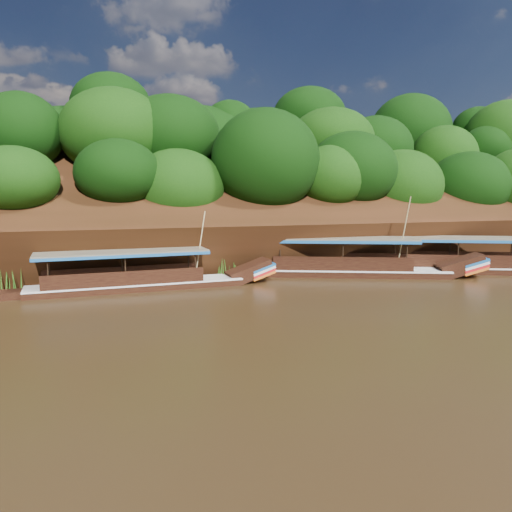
# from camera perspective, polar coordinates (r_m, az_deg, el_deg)

# --- Properties ---
(ground) EXTENTS (160.00, 160.00, 0.00)m
(ground) POSITION_cam_1_polar(r_m,az_deg,el_deg) (28.54, 13.97, -5.09)
(ground) COLOR black
(ground) RESTS_ON ground
(riverbank) EXTENTS (120.00, 30.06, 19.40)m
(riverbank) POSITION_cam_1_polar(r_m,az_deg,el_deg) (48.85, -0.06, 2.57)
(riverbank) COLOR black
(riverbank) RESTS_ON ground
(boat_0) EXTENTS (15.80, 8.58, 6.03)m
(boat_0) POSITION_cam_1_polar(r_m,az_deg,el_deg) (40.69, 23.92, -0.92)
(boat_0) COLOR black
(boat_0) RESTS_ON ground
(boat_1) EXTENTS (15.61, 8.00, 6.21)m
(boat_1) POSITION_cam_1_polar(r_m,az_deg,el_deg) (36.66, 12.26, -1.27)
(boat_1) COLOR black
(boat_1) RESTS_ON ground
(boat_2) EXTENTS (15.56, 2.99, 5.23)m
(boat_2) POSITION_cam_1_polar(r_m,az_deg,el_deg) (31.92, -11.96, -2.69)
(boat_2) COLOR black
(boat_2) RESTS_ON ground
(reeds) EXTENTS (48.85, 2.57, 1.83)m
(reeds) POSITION_cam_1_polar(r_m,az_deg,el_deg) (35.30, 1.09, -1.11)
(reeds) COLOR #2E5D17
(reeds) RESTS_ON ground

